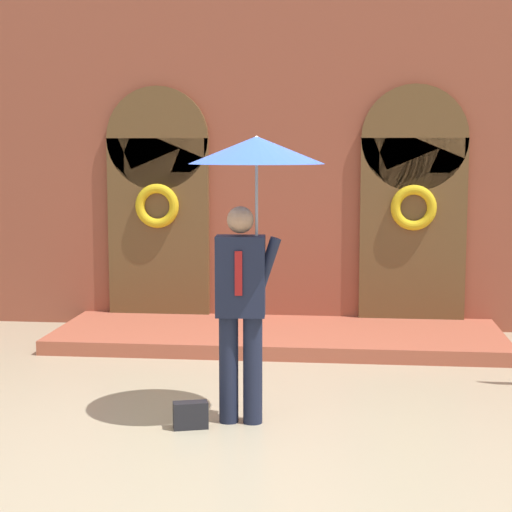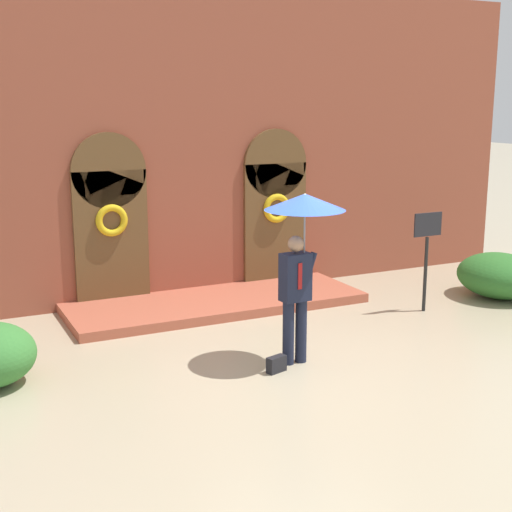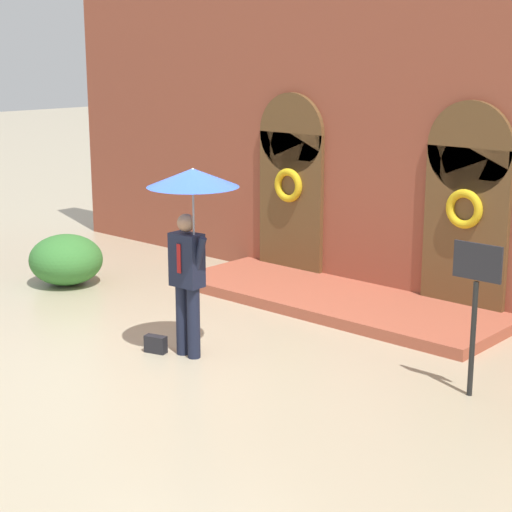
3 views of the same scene
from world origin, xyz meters
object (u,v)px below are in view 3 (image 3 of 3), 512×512
person_with_umbrella (191,206)px  handbag (156,344)px  sign_post (476,294)px  shrub_left (66,260)px

person_with_umbrella → handbag: person_with_umbrella is taller
handbag → sign_post: (3.61, 1.40, 1.05)m
shrub_left → sign_post: bearing=1.7°
sign_post → shrub_left: (-7.12, -0.21, -0.75)m
sign_post → shrub_left: size_ratio=1.43×
person_with_umbrella → shrub_left: person_with_umbrella is taller
person_with_umbrella → shrub_left: bearing=166.0°
person_with_umbrella → sign_post: bearing=21.1°
handbag → shrub_left: bearing=144.3°
handbag → shrub_left: (-3.52, 1.20, 0.30)m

